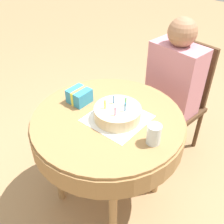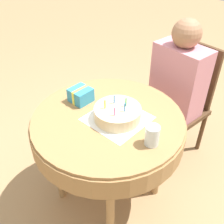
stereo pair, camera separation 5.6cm
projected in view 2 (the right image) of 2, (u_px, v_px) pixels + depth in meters
The scene contains 8 objects.
ground_plane at pixel (109, 193), 2.02m from camera, with size 12.00×12.00×0.00m, color #A37F56.
dining_table at pixel (108, 129), 1.62m from camera, with size 0.94×0.94×0.75m.
chair at pixel (181, 99), 2.17m from camera, with size 0.49×0.49×0.95m.
person at pixel (177, 81), 2.00m from camera, with size 0.42×0.35×1.17m.
napkin at pixel (117, 118), 1.55m from camera, with size 0.33×0.33×0.00m.
birthday_cake at pixel (117, 113), 1.53m from camera, with size 0.28×0.28×0.13m.
drinking_glass at pixel (152, 135), 1.35m from camera, with size 0.08×0.08×0.12m.
gift_box at pixel (81, 95), 1.67m from camera, with size 0.12×0.13×0.10m.
Camera 2 is at (0.85, -0.89, 1.72)m, focal length 42.00 mm.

